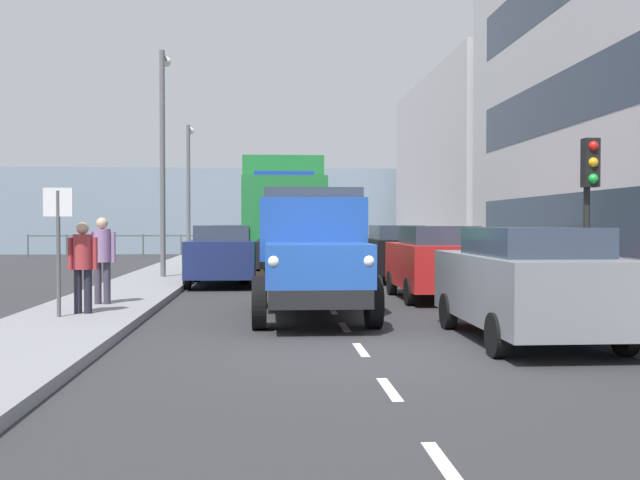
{
  "coord_description": "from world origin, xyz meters",
  "views": [
    {
      "loc": [
        1.28,
        10.03,
        1.78
      ],
      "look_at": [
        -0.26,
        -12.24,
        1.27
      ],
      "focal_mm": 41.19,
      "sensor_mm": 36.0,
      "label": 1
    }
  ],
  "objects_px": {
    "car_grey_kerbside_near": "(528,282)",
    "car_black_kerbside_2": "(395,252)",
    "car_navy_oppositeside_0": "(223,254)",
    "traffic_light_near": "(589,186)",
    "street_sign": "(58,229)",
    "pedestrian_with_bag": "(83,260)",
    "lamp_post_far": "(189,179)",
    "car_red_kerbside_1": "(436,261)",
    "truck_vintage_blue": "(312,256)",
    "car_teal_oppositeside_1": "(233,247)",
    "lorry_cargo_green": "(282,214)",
    "lamp_post_promenade": "(163,144)",
    "pedestrian_in_dark_coat": "(102,253)"
  },
  "relations": [
    {
      "from": "car_teal_oppositeside_1",
      "to": "lamp_post_promenade",
      "type": "bearing_deg",
      "value": 65.34
    },
    {
      "from": "lamp_post_far",
      "to": "car_black_kerbside_2",
      "type": "bearing_deg",
      "value": 127.46
    },
    {
      "from": "car_black_kerbside_2",
      "to": "lamp_post_promenade",
      "type": "xyz_separation_m",
      "value": [
        7.13,
        -0.32,
        3.34
      ]
    },
    {
      "from": "car_navy_oppositeside_0",
      "to": "pedestrian_in_dark_coat",
      "type": "bearing_deg",
      "value": 71.54
    },
    {
      "from": "truck_vintage_blue",
      "to": "lamp_post_far",
      "type": "height_order",
      "value": "lamp_post_far"
    },
    {
      "from": "lamp_post_promenade",
      "to": "street_sign",
      "type": "xyz_separation_m",
      "value": [
        0.42,
        9.79,
        -2.55
      ]
    },
    {
      "from": "lorry_cargo_green",
      "to": "car_grey_kerbside_near",
      "type": "height_order",
      "value": "lorry_cargo_green"
    },
    {
      "from": "traffic_light_near",
      "to": "lamp_post_promenade",
      "type": "relative_size",
      "value": 0.46
    },
    {
      "from": "truck_vintage_blue",
      "to": "street_sign",
      "type": "relative_size",
      "value": 2.51
    },
    {
      "from": "car_grey_kerbside_near",
      "to": "street_sign",
      "type": "bearing_deg",
      "value": -16.64
    },
    {
      "from": "car_red_kerbside_1",
      "to": "pedestrian_in_dark_coat",
      "type": "height_order",
      "value": "pedestrian_in_dark_coat"
    },
    {
      "from": "street_sign",
      "to": "pedestrian_with_bag",
      "type": "bearing_deg",
      "value": -123.76
    },
    {
      "from": "traffic_light_near",
      "to": "lamp_post_far",
      "type": "height_order",
      "value": "lamp_post_far"
    },
    {
      "from": "car_teal_oppositeside_1",
      "to": "lamp_post_far",
      "type": "relative_size",
      "value": 0.73
    },
    {
      "from": "car_teal_oppositeside_1",
      "to": "traffic_light_near",
      "type": "relative_size",
      "value": 1.34
    },
    {
      "from": "car_black_kerbside_2",
      "to": "lamp_post_promenade",
      "type": "relative_size",
      "value": 0.61
    },
    {
      "from": "car_red_kerbside_1",
      "to": "car_teal_oppositeside_1",
      "type": "relative_size",
      "value": 0.88
    },
    {
      "from": "pedestrian_in_dark_coat",
      "to": "car_teal_oppositeside_1",
      "type": "bearing_deg",
      "value": -99.69
    },
    {
      "from": "lorry_cargo_green",
      "to": "car_black_kerbside_2",
      "type": "xyz_separation_m",
      "value": [
        -3.45,
        1.78,
        -1.18
      ]
    },
    {
      "from": "car_navy_oppositeside_0",
      "to": "traffic_light_near",
      "type": "xyz_separation_m",
      "value": [
        -7.25,
        7.94,
        1.58
      ]
    },
    {
      "from": "car_teal_oppositeside_1",
      "to": "pedestrian_with_bag",
      "type": "relative_size",
      "value": 2.61
    },
    {
      "from": "car_navy_oppositeside_0",
      "to": "pedestrian_with_bag",
      "type": "bearing_deg",
      "value": 75.09
    },
    {
      "from": "car_black_kerbside_2",
      "to": "car_teal_oppositeside_1",
      "type": "xyz_separation_m",
      "value": [
        5.21,
        -4.52,
        0.0
      ]
    },
    {
      "from": "lorry_cargo_green",
      "to": "street_sign",
      "type": "distance_m",
      "value": 11.98
    },
    {
      "from": "pedestrian_with_bag",
      "to": "lamp_post_promenade",
      "type": "height_order",
      "value": "lamp_post_promenade"
    },
    {
      "from": "car_teal_oppositeside_1",
      "to": "pedestrian_in_dark_coat",
      "type": "distance_m",
      "value": 12.15
    },
    {
      "from": "traffic_light_near",
      "to": "car_navy_oppositeside_0",
      "type": "bearing_deg",
      "value": -47.6
    },
    {
      "from": "car_navy_oppositeside_0",
      "to": "street_sign",
      "type": "xyz_separation_m",
      "value": [
        2.35,
        8.13,
        0.79
      ]
    },
    {
      "from": "car_teal_oppositeside_1",
      "to": "lorry_cargo_green",
      "type": "bearing_deg",
      "value": 122.67
    },
    {
      "from": "pedestrian_with_bag",
      "to": "lamp_post_far",
      "type": "height_order",
      "value": "lamp_post_far"
    },
    {
      "from": "car_red_kerbside_1",
      "to": "truck_vintage_blue",
      "type": "bearing_deg",
      "value": 46.11
    },
    {
      "from": "car_navy_oppositeside_0",
      "to": "lamp_post_far",
      "type": "relative_size",
      "value": 0.7
    },
    {
      "from": "car_navy_oppositeside_0",
      "to": "traffic_light_near",
      "type": "distance_m",
      "value": 10.87
    },
    {
      "from": "lorry_cargo_green",
      "to": "car_teal_oppositeside_1",
      "type": "xyz_separation_m",
      "value": [
        1.75,
        -2.73,
        -1.18
      ]
    },
    {
      "from": "car_grey_kerbside_near",
      "to": "lamp_post_far",
      "type": "relative_size",
      "value": 0.73
    },
    {
      "from": "car_grey_kerbside_near",
      "to": "car_navy_oppositeside_0",
      "type": "distance_m",
      "value": 11.62
    },
    {
      "from": "car_teal_oppositeside_1",
      "to": "traffic_light_near",
      "type": "xyz_separation_m",
      "value": [
        -7.25,
        13.79,
        1.58
      ]
    },
    {
      "from": "truck_vintage_blue",
      "to": "pedestrian_with_bag",
      "type": "height_order",
      "value": "truck_vintage_blue"
    },
    {
      "from": "car_grey_kerbside_near",
      "to": "car_teal_oppositeside_1",
      "type": "height_order",
      "value": "same"
    },
    {
      "from": "pedestrian_with_bag",
      "to": "traffic_light_near",
      "type": "relative_size",
      "value": 0.52
    },
    {
      "from": "traffic_light_near",
      "to": "lamp_post_far",
      "type": "bearing_deg",
      "value": -63.52
    },
    {
      "from": "car_grey_kerbside_near",
      "to": "car_black_kerbside_2",
      "type": "height_order",
      "value": "same"
    },
    {
      "from": "lorry_cargo_green",
      "to": "lamp_post_promenade",
      "type": "height_order",
      "value": "lamp_post_promenade"
    },
    {
      "from": "truck_vintage_blue",
      "to": "car_navy_oppositeside_0",
      "type": "bearing_deg",
      "value": -74.35
    },
    {
      "from": "car_red_kerbside_1",
      "to": "traffic_light_near",
      "type": "bearing_deg",
      "value": 119.67
    },
    {
      "from": "pedestrian_with_bag",
      "to": "street_sign",
      "type": "xyz_separation_m",
      "value": [
        0.3,
        0.45,
        0.57
      ]
    },
    {
      "from": "truck_vintage_blue",
      "to": "street_sign",
      "type": "distance_m",
      "value": 4.53
    },
    {
      "from": "lorry_cargo_green",
      "to": "car_red_kerbside_1",
      "type": "xyz_separation_m",
      "value": [
        -3.45,
        7.46,
        -1.18
      ]
    },
    {
      "from": "car_black_kerbside_2",
      "to": "pedestrian_with_bag",
      "type": "height_order",
      "value": "pedestrian_with_bag"
    },
    {
      "from": "car_teal_oppositeside_1",
      "to": "lamp_post_promenade",
      "type": "distance_m",
      "value": 5.69
    }
  ]
}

